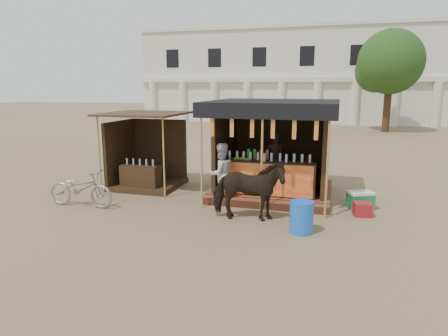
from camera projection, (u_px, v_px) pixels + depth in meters
ground at (205, 229)px, 9.08m from camera, size 120.00×120.00×0.00m
main_stall at (273, 161)px, 11.76m from camera, size 3.60×3.61×2.78m
secondary_stall at (143, 160)px, 12.81m from camera, size 2.40×2.40×2.38m
cow at (248, 191)px, 9.50m from camera, size 1.84×1.01×1.49m
motorbike at (80, 188)px, 10.69m from camera, size 1.90×0.68×0.99m
bystander at (221, 174)px, 10.85m from camera, size 1.04×1.03×1.69m
blue_barrel at (301, 217)px, 8.79m from camera, size 0.62×0.62×0.72m
red_crate at (362, 209)px, 9.99m from camera, size 0.47×0.47×0.33m
cooler at (361, 200)px, 10.54m from camera, size 0.76×0.66×0.46m
background_building at (287, 77)px, 37.00m from camera, size 26.00×7.45×8.18m
tree at (387, 64)px, 27.42m from camera, size 4.50×4.40×7.00m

